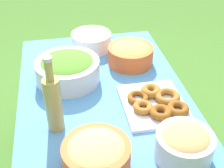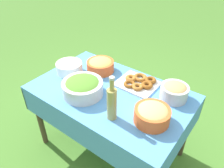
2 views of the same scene
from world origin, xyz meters
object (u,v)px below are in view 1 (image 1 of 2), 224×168
object	(u,v)px
pasta_bowl	(96,154)
bread_bowl	(184,144)
salad_bowl	(68,69)
olive_oil_bottle	(53,102)
fruit_bowl	(131,53)
donut_platter	(156,103)
plate_stack	(91,41)

from	to	relation	value
pasta_bowl	bread_bowl	xyz separation A→B (m)	(-0.01, -0.32, 0.00)
salad_bowl	olive_oil_bottle	xyz separation A→B (m)	(-0.34, 0.07, 0.06)
bread_bowl	pasta_bowl	bearing A→B (deg)	87.45
pasta_bowl	fruit_bowl	bearing A→B (deg)	-22.85
salad_bowl	fruit_bowl	world-z (taller)	salad_bowl
bread_bowl	donut_platter	bearing A→B (deg)	1.42
salad_bowl	donut_platter	world-z (taller)	salad_bowl
olive_oil_bottle	bread_bowl	world-z (taller)	olive_oil_bottle
plate_stack	fruit_bowl	xyz separation A→B (m)	(-0.21, -0.19, 0.01)
donut_platter	fruit_bowl	size ratio (longest dim) A/B	1.33
plate_stack	bread_bowl	size ratio (longest dim) A/B	1.10
plate_stack	fruit_bowl	world-z (taller)	fruit_bowl
salad_bowl	bread_bowl	xyz separation A→B (m)	(-0.59, -0.38, -0.00)
bread_bowl	olive_oil_bottle	bearing A→B (deg)	61.14
plate_stack	fruit_bowl	bearing A→B (deg)	-138.13
salad_bowl	donut_platter	distance (m)	0.47
plate_stack	olive_oil_bottle	size ratio (longest dim) A/B	0.69
plate_stack	bread_bowl	distance (m)	0.92
salad_bowl	fruit_bowl	distance (m)	0.36
olive_oil_bottle	bread_bowl	size ratio (longest dim) A/B	1.59
donut_platter	fruit_bowl	bearing A→B (deg)	3.55
pasta_bowl	fruit_bowl	distance (m)	0.74
donut_platter	salad_bowl	bearing A→B (deg)	52.70
plate_stack	olive_oil_bottle	bearing A→B (deg)	160.27
bread_bowl	plate_stack	bearing A→B (deg)	13.55
bread_bowl	fruit_bowl	distance (m)	0.69
salad_bowl	fruit_bowl	bearing A→B (deg)	-72.80
olive_oil_bottle	bread_bowl	bearing A→B (deg)	-118.86
salad_bowl	bread_bowl	distance (m)	0.70
donut_platter	fruit_bowl	world-z (taller)	fruit_bowl
plate_stack	olive_oil_bottle	world-z (taller)	olive_oil_bottle
salad_bowl	bread_bowl	bearing A→B (deg)	-147.33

